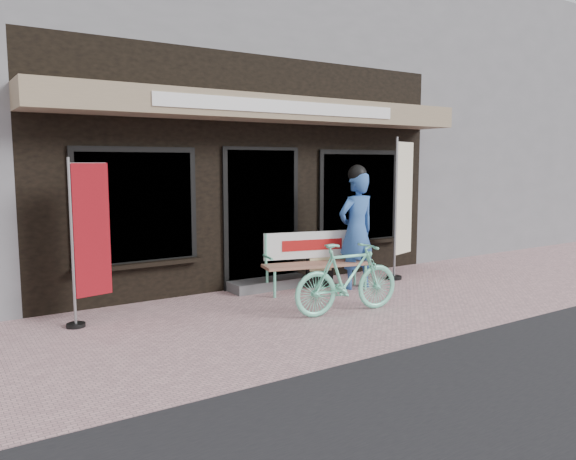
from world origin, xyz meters
TOP-DOWN VIEW (x-y plane):
  - ground at (0.00, 0.00)m, footprint 70.00×70.00m
  - storefront at (0.00, 4.96)m, footprint 7.00×6.77m
  - neighbor_right_near at (8.50, 5.50)m, footprint 10.00×7.00m
  - bench at (0.53, 1.28)m, footprint 1.71×0.80m
  - person at (1.16, 1.04)m, footprint 0.67×0.45m
  - bicycle at (0.10, -0.04)m, footprint 1.59×0.59m
  - nobori_red at (-2.82, 1.29)m, footprint 0.60×0.26m
  - nobori_cream at (2.36, 1.27)m, footprint 0.70×0.35m
  - menu_stand at (0.72, 1.40)m, footprint 0.44×0.20m

SIDE VIEW (x-z plane):
  - ground at x=0.00m, z-range 0.00..0.00m
  - menu_stand at x=0.72m, z-range 0.01..0.88m
  - bicycle at x=0.10m, z-range 0.00..0.93m
  - bench at x=0.53m, z-range 0.08..0.97m
  - person at x=1.16m, z-range -0.02..1.91m
  - nobori_red at x=-2.82m, z-range 0.03..2.06m
  - nobori_cream at x=2.36m, z-range 0.04..2.42m
  - neighbor_right_near at x=8.50m, z-range 0.00..5.60m
  - storefront at x=0.00m, z-range -0.01..5.99m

